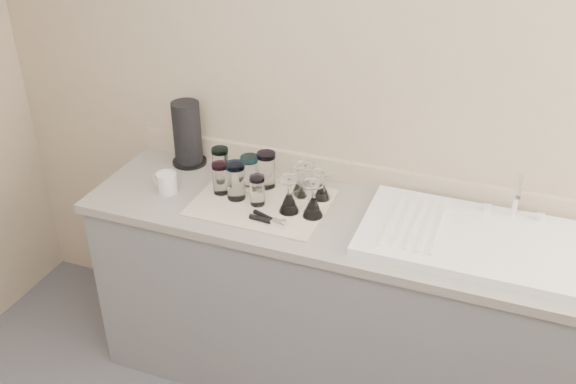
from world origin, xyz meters
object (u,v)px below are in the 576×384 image
at_px(tumbler_teal, 221,164).
at_px(goblet_back_left, 299,187).
at_px(tumbler_cyan, 248,171).
at_px(tumbler_purple, 266,170).
at_px(tumbler_magenta, 220,178).
at_px(paper_towel_roll, 187,134).
at_px(goblet_extra, 305,185).
at_px(tumbler_lavender, 257,190).
at_px(tumbler_blue, 236,181).
at_px(goblet_front_right, 313,205).
at_px(sink_unit, 470,238).
at_px(tumbler_extra, 250,172).
at_px(goblet_back_right, 322,189).
at_px(white_mug, 166,183).
at_px(goblet_front_left, 289,200).
at_px(can_opener, 269,220).

distance_m(tumbler_teal, goblet_back_left, 0.38).
height_order(tumbler_cyan, goblet_back_left, tumbler_cyan).
relative_size(tumbler_cyan, tumbler_purple, 0.83).
distance_m(tumbler_magenta, paper_towel_roll, 0.34).
relative_size(goblet_back_left, paper_towel_roll, 0.41).
xyz_separation_m(tumbler_magenta, goblet_extra, (0.34, 0.11, -0.02)).
bearing_deg(goblet_extra, tumbler_lavender, -139.57).
xyz_separation_m(tumbler_blue, goblet_front_right, (0.35, -0.02, -0.03)).
bearing_deg(sink_unit, tumbler_extra, 175.56).
distance_m(tumbler_blue, goblet_back_right, 0.36).
distance_m(tumbler_cyan, tumbler_purple, 0.08).
xyz_separation_m(sink_unit, tumbler_purple, (-0.88, 0.11, 0.07)).
bearing_deg(tumbler_extra, sink_unit, -4.44).
bearing_deg(white_mug, goblet_front_left, 2.76).
xyz_separation_m(tumbler_magenta, paper_towel_roll, (-0.27, 0.21, 0.07)).
xyz_separation_m(tumbler_teal, tumbler_purple, (0.22, 0.01, 0.01)).
bearing_deg(tumbler_magenta, tumbler_lavender, -9.90).
bearing_deg(goblet_back_left, goblet_front_left, -87.27).
height_order(tumbler_cyan, paper_towel_roll, paper_towel_roll).
xyz_separation_m(tumbler_extra, goblet_front_right, (0.33, -0.12, -0.03)).
distance_m(tumbler_magenta, goblet_front_left, 0.33).
bearing_deg(tumbler_magenta, paper_towel_roll, 142.01).
xyz_separation_m(tumbler_cyan, goblet_extra, (0.26, 0.00, -0.02)).
bearing_deg(tumbler_teal, tumbler_extra, -10.08).
distance_m(can_opener, paper_towel_roll, 0.66).
distance_m(tumbler_blue, goblet_extra, 0.29).
bearing_deg(tumbler_blue, sink_unit, 1.67).
distance_m(tumbler_purple, goblet_front_left, 0.23).
bearing_deg(goblet_front_left, can_opener, -113.79).
distance_m(tumbler_magenta, can_opener, 0.32).
height_order(goblet_back_right, goblet_front_right, goblet_front_right).
bearing_deg(can_opener, tumbler_extra, 128.31).
relative_size(tumbler_lavender, goblet_back_right, 1.01).
bearing_deg(goblet_front_right, tumbler_purple, 149.58).
relative_size(tumbler_purple, paper_towel_roll, 0.53).
height_order(goblet_extra, white_mug, goblet_extra).
relative_size(goblet_front_left, goblet_extra, 1.04).
xyz_separation_m(tumbler_extra, can_opener, (0.18, -0.23, -0.07)).
bearing_deg(tumbler_teal, tumbler_purple, 2.25).
bearing_deg(tumbler_purple, tumbler_cyan, -169.95).
distance_m(tumbler_purple, paper_towel_roll, 0.44).
distance_m(goblet_front_right, goblet_extra, 0.16).
bearing_deg(goblet_front_left, goblet_front_right, 0.68).
height_order(can_opener, paper_towel_roll, paper_towel_roll).
bearing_deg(tumbler_lavender, goblet_extra, 40.43).
xyz_separation_m(tumbler_lavender, white_mug, (-0.41, -0.03, -0.03)).
xyz_separation_m(tumbler_teal, paper_towel_roll, (-0.21, 0.10, 0.06)).
bearing_deg(paper_towel_roll, tumbler_purple, -11.65).
distance_m(goblet_back_right, goblet_front_right, 0.14).
height_order(sink_unit, tumbler_purple, sink_unit).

